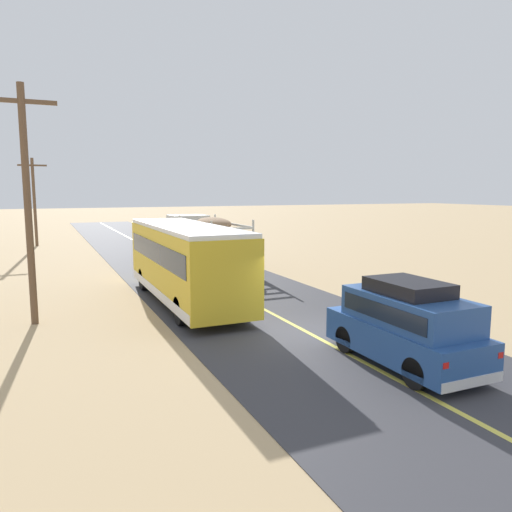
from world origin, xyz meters
The scene contains 8 objects.
ground_plane centered at (0.00, 0.00, 0.00)m, with size 240.00×240.00×0.00m, color tan.
road_surface centered at (0.00, 0.00, 0.01)m, with size 8.00×120.00×0.02m, color #38383D.
road_centre_line centered at (0.00, 0.00, 0.02)m, with size 0.16×117.60×0.00m, color #D8CC4C.
suv_near centered at (0.86, -3.62, 1.15)m, with size 1.90×4.62×2.29m.
livestock_truck centered at (1.53, 17.07, 1.79)m, with size 2.53×9.70×3.02m.
bus centered at (-2.45, 5.81, 1.75)m, with size 2.54×10.00×3.21m.
power_pole_near centered at (-8.15, 4.86, 4.36)m, with size 2.20×0.24×8.13m.
power_pole_mid centered at (-8.15, 30.93, 3.90)m, with size 2.20×0.24×7.23m.
Camera 1 is at (-7.79, -13.39, 4.63)m, focal length 34.19 mm.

